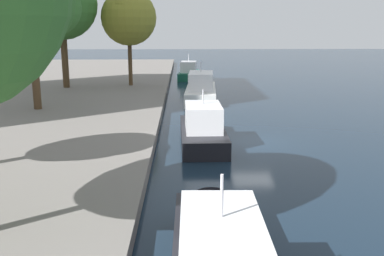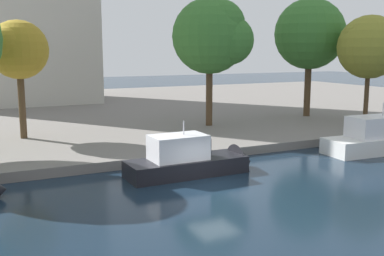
% 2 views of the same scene
% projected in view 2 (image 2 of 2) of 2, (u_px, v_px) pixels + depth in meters
% --- Properties ---
extents(ground_plane, '(220.00, 220.00, 0.00)m').
position_uv_depth(ground_plane, '(215.00, 188.00, 25.91)').
color(ground_plane, '#142333').
extents(dock_promenade, '(120.00, 55.00, 0.65)m').
position_uv_depth(dock_promenade, '(80.00, 112.00, 55.60)').
color(dock_promenade, slate).
rests_on(dock_promenade, ground_plane).
extents(motor_yacht_2, '(8.60, 2.76, 4.34)m').
position_uv_depth(motor_yacht_2, '(194.00, 162.00, 28.80)').
color(motor_yacht_2, black).
rests_on(motor_yacht_2, ground_plane).
extents(tree_0, '(5.97, 5.97, 10.31)m').
position_uv_depth(tree_0, '(368.00, 47.00, 43.33)').
color(tree_0, '#4C3823').
rests_on(tree_0, dock_promenade).
extents(tree_2, '(7.42, 7.42, 12.43)m').
position_uv_depth(tree_2, '(309.00, 32.00, 48.39)').
color(tree_2, '#4C3823').
rests_on(tree_2, dock_promenade).
extents(tree_3, '(4.91, 4.64, 9.39)m').
position_uv_depth(tree_3, '(15.00, 49.00, 35.78)').
color(tree_3, '#4C3823').
rests_on(tree_3, dock_promenade).
extents(tree_4, '(7.00, 7.07, 11.77)m').
position_uv_depth(tree_4, '(215.00, 35.00, 41.97)').
color(tree_4, '#4C3823').
rests_on(tree_4, dock_promenade).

